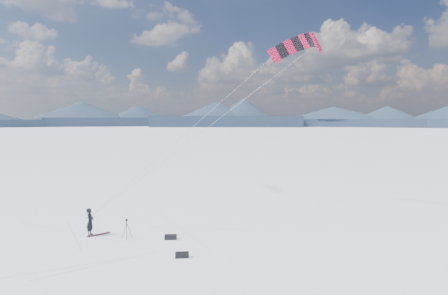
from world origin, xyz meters
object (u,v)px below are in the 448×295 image
object	(u,v)px
snowkiter	(90,235)
gear_bag_b	(182,255)
tripod	(127,226)
gear_bag_a	(171,237)
snowboard	(99,234)

from	to	relation	value
snowkiter	gear_bag_b	world-z (taller)	snowkiter
gear_bag_b	tripod	bearing A→B (deg)	134.35
gear_bag_a	snowkiter	bearing A→B (deg)	168.47
snowkiter	tripod	xyz separation A→B (m)	(2.23, -1.29, 0.80)
snowkiter	gear_bag_a	bearing A→B (deg)	-100.91
gear_bag_b	gear_bag_a	bearing A→B (deg)	102.69
snowkiter	snowboard	world-z (taller)	snowkiter
gear_bag_b	snowboard	bearing A→B (deg)	139.61
snowkiter	gear_bag_a	xyz separation A→B (m)	(4.81, -2.01, 0.14)
tripod	gear_bag_b	bearing A→B (deg)	-78.30
snowkiter	tripod	size ratio (longest dim) A/B	1.40
snowkiter	snowboard	distance (m)	0.51
snowkiter	gear_bag_b	size ratio (longest dim) A/B	2.27
tripod	snowboard	bearing A→B (deg)	118.77
snowboard	gear_bag_a	world-z (taller)	gear_bag_a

